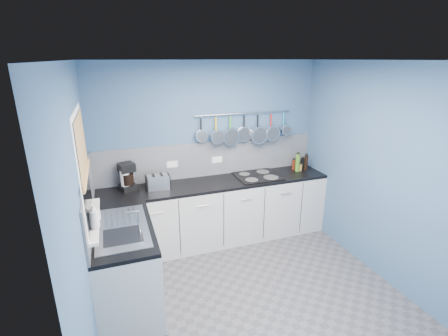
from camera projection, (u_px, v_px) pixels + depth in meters
floor at (250, 292)px, 3.71m from camera, size 3.20×3.00×0.02m
ceiling at (257, 59)px, 2.91m from camera, size 3.20×3.00×0.02m
wall_back at (210, 152)px, 4.66m from camera, size 3.20×0.02×2.50m
wall_front at (357, 280)px, 1.96m from camera, size 3.20×0.02×2.50m
wall_left at (82, 214)px, 2.80m from camera, size 0.02×3.00×2.50m
wall_right at (379, 172)px, 3.82m from camera, size 0.02×3.00×2.50m
backsplash_back at (210, 159)px, 4.67m from camera, size 3.20×0.02×0.50m
backsplash_left at (89, 197)px, 3.38m from camera, size 0.02×1.80×0.50m
cabinet_run_back at (217, 213)px, 4.65m from camera, size 3.20×0.60×0.86m
worktop_back at (217, 183)px, 4.50m from camera, size 3.20×0.60×0.04m
cabinet_run_left at (126, 267)px, 3.43m from camera, size 0.60×1.20×0.86m
worktop_left at (122, 229)px, 3.29m from camera, size 0.60×1.20×0.04m
window_frame at (84, 170)px, 2.98m from camera, size 0.01×1.00×1.10m
window_glass at (84, 169)px, 2.99m from camera, size 0.01×0.90×1.00m
bamboo_blind at (82, 146)px, 2.92m from camera, size 0.01×0.90×0.55m
window_sill at (94, 220)px, 3.16m from camera, size 0.10×0.98×0.03m
sink_unit at (122, 227)px, 3.28m from camera, size 0.50×0.95×0.01m
mixer_tap at (139, 222)px, 3.13m from camera, size 0.12×0.08×0.26m
socket_left at (172, 164)px, 4.49m from camera, size 0.15×0.01×0.09m
socket_right at (217, 160)px, 4.70m from camera, size 0.15×0.01×0.09m
pot_rail at (244, 113)px, 4.60m from camera, size 1.45×0.02×0.02m
soap_bottle_a at (94, 216)px, 2.93m from camera, size 0.11×0.11×0.24m
soap_bottle_b at (94, 213)px, 3.07m from camera, size 0.10×0.10×0.17m
paper_towel at (125, 180)px, 4.17m from camera, size 0.14×0.14×0.27m
coffee_maker at (127, 177)px, 4.19m from camera, size 0.25×0.27×0.35m
toaster at (158, 182)px, 4.23m from camera, size 0.29×0.18×0.18m
canister at (164, 181)px, 4.37m from camera, size 0.09×0.09×0.12m
hob at (258, 176)px, 4.70m from camera, size 0.62×0.54×0.01m
pan_0 at (201, 129)px, 4.44m from camera, size 0.17×0.06×0.36m
pan_1 at (216, 129)px, 4.51m from camera, size 0.20×0.12×0.39m
pan_2 at (230, 130)px, 4.59m from camera, size 0.25×0.07×0.44m
pan_3 at (244, 128)px, 4.65m from camera, size 0.22×0.05×0.41m
pan_4 at (258, 128)px, 4.73m from camera, size 0.26×0.11×0.45m
pan_5 at (271, 126)px, 4.79m from camera, size 0.22×0.12×0.41m
pan_6 at (284, 123)px, 4.84m from camera, size 0.15×0.13×0.34m
condiment_0 at (302, 163)px, 5.04m from camera, size 0.06×0.06×0.15m
condiment_1 at (298, 164)px, 5.01m from camera, size 0.06×0.06×0.16m
condiment_2 at (294, 165)px, 4.97m from camera, size 0.06×0.06×0.16m
condiment_3 at (306, 163)px, 4.93m from camera, size 0.05×0.05×0.24m
condiment_4 at (300, 167)px, 4.94m from camera, size 0.06×0.06×0.10m
condiment_5 at (298, 163)px, 4.88m from camera, size 0.06×0.06×0.27m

